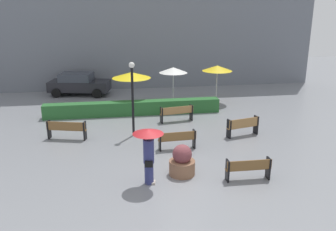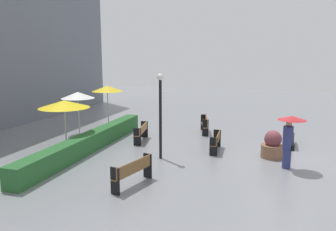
% 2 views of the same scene
% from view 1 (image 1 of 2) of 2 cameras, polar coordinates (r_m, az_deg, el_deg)
% --- Properties ---
extents(ground_plane, '(60.00, 60.00, 0.00)m').
position_cam_1_polar(ground_plane, '(13.29, 0.36, -10.14)').
color(ground_plane, gray).
extents(bench_back_row, '(1.88, 0.65, 0.87)m').
position_cam_1_polar(bench_back_row, '(19.50, 1.41, 0.49)').
color(bench_back_row, '#9E7242').
rests_on(bench_back_row, ground).
extents(bench_far_left, '(1.89, 0.80, 0.90)m').
position_cam_1_polar(bench_far_left, '(17.53, -15.92, -2.02)').
color(bench_far_left, brown).
rests_on(bench_far_left, ground).
extents(bench_mid_center, '(1.69, 0.42, 0.83)m').
position_cam_1_polar(bench_mid_center, '(15.73, 1.48, -3.73)').
color(bench_mid_center, brown).
rests_on(bench_mid_center, ground).
extents(bench_near_right, '(1.67, 0.37, 0.81)m').
position_cam_1_polar(bench_near_right, '(13.35, 12.73, -8.16)').
color(bench_near_right, brown).
rests_on(bench_near_right, ground).
extents(bench_far_right, '(1.71, 0.72, 0.92)m').
position_cam_1_polar(bench_far_right, '(17.68, 11.92, -1.56)').
color(bench_far_right, '#9E7242').
rests_on(bench_far_right, ground).
extents(pedestrian_with_umbrella, '(1.07, 1.07, 2.08)m').
position_cam_1_polar(pedestrian_with_umbrella, '(12.40, -3.13, -5.13)').
color(pedestrian_with_umbrella, navy).
rests_on(pedestrian_with_umbrella, ground).
extents(planter_pot, '(0.98, 0.98, 1.19)m').
position_cam_1_polar(planter_pot, '(13.44, 2.26, -7.42)').
color(planter_pot, brown).
rests_on(planter_pot, ground).
extents(lamp_post, '(0.28, 0.28, 3.61)m').
position_cam_1_polar(lamp_post, '(17.02, -5.71, 3.92)').
color(lamp_post, black).
rests_on(lamp_post, ground).
extents(patio_umbrella_yellow, '(2.34, 2.34, 2.29)m').
position_cam_1_polar(patio_umbrella_yellow, '(21.72, -5.87, 6.43)').
color(patio_umbrella_yellow, silver).
rests_on(patio_umbrella_yellow, ground).
extents(patio_umbrella_white, '(1.81, 1.81, 2.36)m').
position_cam_1_polar(patio_umbrella_white, '(22.96, 0.85, 7.26)').
color(patio_umbrella_white, silver).
rests_on(patio_umbrella_white, ground).
extents(patio_umbrella_yellow_far, '(1.93, 1.93, 2.46)m').
position_cam_1_polar(patio_umbrella_yellow_far, '(23.22, 7.88, 7.48)').
color(patio_umbrella_yellow_far, silver).
rests_on(patio_umbrella_yellow_far, ground).
extents(hedge_strip, '(10.17, 0.70, 0.81)m').
position_cam_1_polar(hedge_strip, '(20.88, -5.56, 1.20)').
color(hedge_strip, '#28602D').
rests_on(hedge_strip, ground).
extents(building_facade, '(28.00, 1.20, 11.95)m').
position_cam_1_polar(building_facade, '(27.73, -5.31, 16.76)').
color(building_facade, slate).
rests_on(building_facade, ground).
extents(parked_car, '(4.47, 2.65, 1.57)m').
position_cam_1_polar(parked_car, '(26.25, -14.04, 4.97)').
color(parked_car, black).
rests_on(parked_car, ground).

